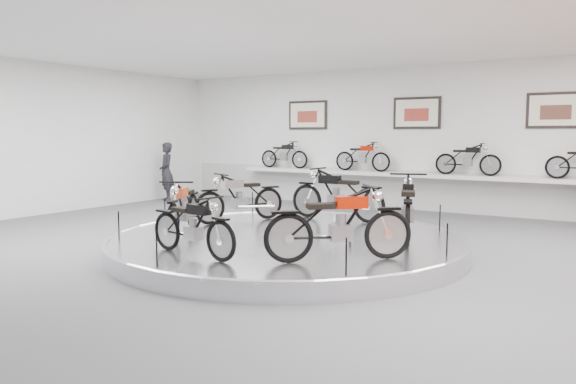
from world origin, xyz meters
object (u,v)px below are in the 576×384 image
Objects in this scene: shelf at (412,175)px; bike_d at (183,207)px; display_platform at (287,244)px; bike_e at (193,226)px; bike_c at (240,197)px; bike_f at (339,224)px; bike_b at (337,194)px; bike_a at (408,207)px; visitor at (166,172)px.

bike_d is (-1.61, -7.37, -0.19)m from shelf.
display_platform is 2.28m from bike_e.
bike_c reaches higher than display_platform.
bike_f is at bearing 31.50° from bike_e.
bike_b is 3.85m from bike_f.
display_platform is 2.28m from bike_f.
display_platform is 3.43× the size of bike_f.
bike_b is at bearing -91.03° from shelf.
bike_f is at bearing 55.94° from bike_d.
bike_e is at bearing 122.97° from bike_a.
bike_f is at bearing 82.08° from bike_c.
shelf is at bearing -89.38° from bike_b.
bike_e is 9.73m from visitor.
bike_d is 0.93× the size of bike_f.
bike_f is at bearing 0.30° from visitor.
bike_e is at bearing 159.84° from bike_f.
bike_c is 6.78m from visitor.
shelf is at bearing 96.32° from bike_e.
bike_e is (-2.25, -3.03, -0.10)m from bike_a.
bike_c is 0.94× the size of bike_f.
bike_a reaches higher than shelf.
visitor is at bearing 148.86° from display_platform.
shelf is at bearing 90.00° from display_platform.
bike_b is at bearing 38.18° from bike_a.
bike_a reaches higher than bike_f.
bike_b reaches higher than display_platform.
visitor is (-5.71, 3.65, 0.11)m from bike_c.
bike_a is (1.95, -5.55, -0.14)m from shelf.
bike_a is at bearing 61.77° from bike_e.
shelf is at bearing 47.26° from visitor.
bike_a is 2.37m from bike_b.
bike_a reaches higher than bike_b.
bike_b is 3.42m from bike_d.
bike_e is 0.85× the size of visitor.
bike_d reaches higher than display_platform.
bike_f is (1.73, -7.71, -0.15)m from shelf.
bike_b is at bearing 74.61° from bike_f.
bike_a is at bearing 114.54° from bike_c.
bike_b is 7.70m from visitor.
bike_d reaches higher than bike_e.
visitor reaches higher than bike_e.
bike_e is (-0.29, -2.18, 0.61)m from display_platform.
visitor is at bearing 48.33° from bike_a.
bike_f reaches higher than display_platform.
display_platform is at bearing 88.17° from bike_c.
visitor is (-7.11, 6.65, 0.17)m from bike_e.
visitor is (-7.32, 2.38, 0.07)m from bike_b.
bike_d is (-1.53, -3.06, -0.04)m from bike_b.
display_platform is 0.58× the size of shelf.
bike_b is 1.02× the size of visitor.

